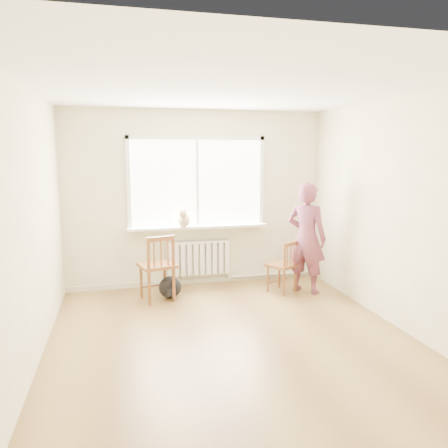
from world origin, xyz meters
TOP-DOWN VIEW (x-y plane):
  - floor at (0.00, 0.00)m, footprint 4.50×4.50m
  - ceiling at (0.00, 0.00)m, footprint 4.50×4.50m
  - back_wall at (0.00, 2.25)m, footprint 4.00×0.01m
  - window at (0.00, 2.22)m, footprint 2.12×0.05m
  - windowsill at (0.00, 2.14)m, footprint 2.15×0.22m
  - radiator at (0.00, 2.16)m, footprint 1.00×0.12m
  - heating_pipe at (1.25, 2.19)m, footprint 1.40×0.04m
  - baseboard at (0.00, 2.23)m, footprint 4.00×0.03m
  - chair_left at (-0.68, 1.54)m, footprint 0.57×0.55m
  - chair_right at (1.16, 1.48)m, footprint 0.52×0.52m
  - person at (1.49, 1.45)m, footprint 0.69×0.70m
  - cat at (-0.24, 2.05)m, footprint 0.26×0.45m
  - backpack at (-0.51, 1.62)m, footprint 0.38×0.33m

SIDE VIEW (x-z plane):
  - floor at x=0.00m, z-range 0.00..0.00m
  - baseboard at x=0.00m, z-range 0.00..0.08m
  - heating_pipe at x=1.25m, z-range 0.06..0.10m
  - backpack at x=-0.51m, z-range 0.00..0.32m
  - chair_right at x=1.16m, z-range 0.00..0.78m
  - radiator at x=0.00m, z-range 0.16..0.71m
  - chair_left at x=-0.68m, z-range 0.00..0.95m
  - person at x=1.49m, z-range 0.00..1.63m
  - windowsill at x=0.00m, z-range 0.91..0.95m
  - cat at x=-0.24m, z-range 0.92..1.23m
  - back_wall at x=0.00m, z-range 0.00..2.70m
  - window at x=0.00m, z-range 0.95..2.37m
  - ceiling at x=0.00m, z-range 2.70..2.70m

